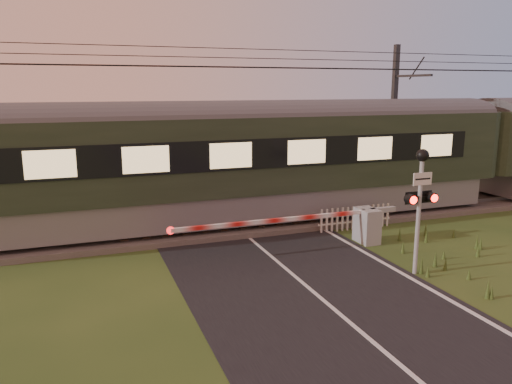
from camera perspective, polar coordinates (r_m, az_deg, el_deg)
name	(u,v)px	position (r m, az deg, el deg)	size (l,w,h in m)	color
ground	(317,296)	(12.16, 7.00, -11.70)	(160.00, 160.00, 0.00)	#294319
road	(322,299)	(11.97, 7.60, -12.05)	(6.00, 140.00, 0.03)	black
track_bed	(234,224)	(17.83, -2.52, -3.66)	(140.00, 3.40, 0.39)	#47423D
overhead_wires	(233,60)	(17.20, -2.70, 14.82)	(120.00, 0.62, 0.62)	black
train	(475,149)	(22.88, 23.77, 4.56)	(43.72, 3.01, 4.08)	gray
boom_gate	(357,225)	(15.99, 11.43, -3.66)	(7.34, 0.85, 1.12)	gray
crossing_signal	(420,189)	(13.43, 18.27, 0.29)	(0.85, 0.35, 3.32)	gray
picket_fence	(355,218)	(17.60, 11.28, -2.91)	(2.82, 0.07, 0.82)	silver
catenary_mast	(394,119)	(22.88, 15.51, 7.99)	(0.21, 2.45, 6.63)	#2D2D30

